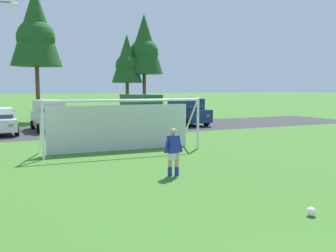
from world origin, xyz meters
The scene contains 12 objects.
ground_plane centered at (0.00, 15.00, 0.00)m, with size 400.00×400.00×0.00m, color #3D7028.
parking_lot_strip centered at (0.00, 24.63, 0.00)m, with size 52.00×8.40×0.01m, color #333335.
soccer_ball centered at (2.70, 3.95, 0.11)m, with size 0.22×0.22×0.22m.
soccer_goal centered at (1.65, 14.70, 1.29)m, with size 7.49×2.23×2.57m.
player_midfield_center centered at (1.58, 9.02, 0.82)m, with size 0.75×0.31×1.64m.
parked_car_slot_center_left centered at (-0.21, 25.43, 1.11)m, with size 2.27×4.67×2.16m.
parked_car_slot_center centered at (3.15, 23.50, 0.88)m, with size 2.06×4.21×1.72m.
parked_car_slot_center_right centered at (6.27, 24.07, 1.34)m, with size 2.31×4.86×2.52m.
parked_car_slot_right centered at (10.56, 24.82, 1.11)m, with size 2.35×4.71×2.16m.
tree_center_back centered at (-0.02, 33.52, 8.22)m, with size 4.48×4.48×11.95m.
tree_mid_right centered at (11.12, 35.53, 7.45)m, with size 4.06×4.06×10.83m.
tree_right_edge centered at (9.16, 35.45, 5.87)m, with size 3.21×3.21×8.56m.
Camera 1 is at (-4.03, -2.38, 2.99)m, focal length 40.39 mm.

